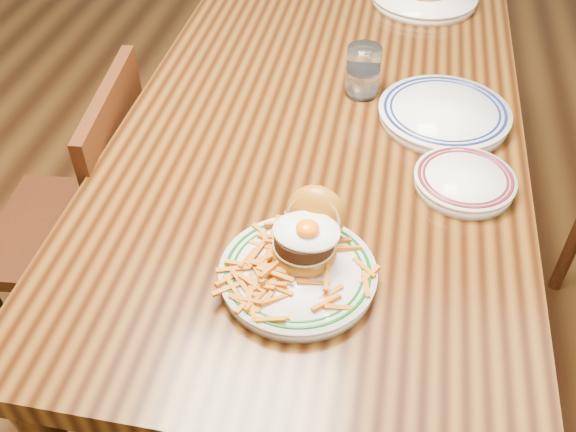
% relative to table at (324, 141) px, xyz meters
% --- Properties ---
extents(floor, '(6.00, 6.00, 0.00)m').
position_rel_table_xyz_m(floor, '(0.00, 0.00, -0.66)').
color(floor, black).
rests_on(floor, ground).
extents(table, '(0.85, 1.60, 0.75)m').
position_rel_table_xyz_m(table, '(0.00, 0.00, 0.00)').
color(table, black).
rests_on(table, floor).
extents(chair_left, '(0.42, 0.42, 0.82)m').
position_rel_table_xyz_m(chair_left, '(-0.56, -0.14, -0.22)').
color(chair_left, '#401D0D').
rests_on(chair_left, floor).
extents(main_plate, '(0.26, 0.27, 0.12)m').
position_rel_table_xyz_m(main_plate, '(0.03, -0.49, 0.12)').
color(main_plate, white).
rests_on(main_plate, table).
extents(side_plate, '(0.19, 0.19, 0.03)m').
position_rel_table_xyz_m(side_plate, '(0.30, -0.21, 0.11)').
color(side_plate, white).
rests_on(side_plate, table).
extents(rear_plate, '(0.28, 0.28, 0.03)m').
position_rel_table_xyz_m(rear_plate, '(0.26, 0.01, 0.11)').
color(rear_plate, white).
rests_on(rear_plate, table).
extents(water_glass, '(0.08, 0.08, 0.11)m').
position_rel_table_xyz_m(water_glass, '(0.07, 0.08, 0.14)').
color(water_glass, white).
rests_on(water_glass, table).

